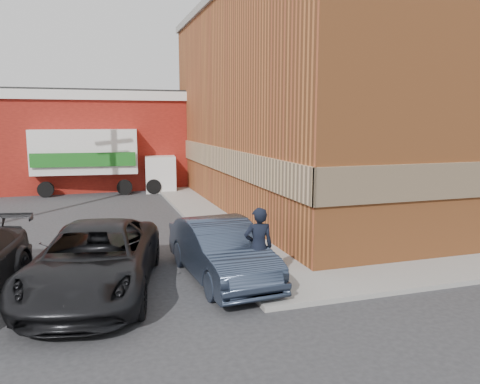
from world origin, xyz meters
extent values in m
plane|color=#28282B|center=(0.00, 0.00, 0.00)|extent=(90.00, 90.00, 0.00)
cube|color=#AD5C2C|center=(8.50, 9.00, 4.50)|extent=(14.00, 18.00, 9.00)
cube|color=tan|center=(1.46, 9.00, 2.30)|extent=(0.08, 18.16, 1.00)
cube|color=gray|center=(8.50, 9.00, 9.18)|extent=(14.25, 18.25, 0.36)
cube|color=gray|center=(0.60, 9.00, 0.06)|extent=(1.80, 18.00, 0.12)
cube|color=maroon|center=(-6.00, 20.00, 2.50)|extent=(16.00, 8.00, 5.00)
cube|color=silver|center=(-6.00, 20.00, 5.25)|extent=(16.30, 8.30, 0.50)
cube|color=black|center=(-6.00, 20.00, 5.55)|extent=(16.00, 8.00, 0.10)
imported|color=black|center=(-0.20, -0.57, 1.06)|extent=(0.73, 0.53, 1.87)
imported|color=#2B3548|center=(-0.80, 0.50, 0.74)|extent=(1.92, 4.62, 1.49)
imported|color=black|center=(-3.82, 0.50, 0.79)|extent=(3.73, 6.07, 1.57)
cube|color=white|center=(-4.00, 16.00, 2.29)|extent=(5.58, 2.70, 2.33)
cube|color=#1A641B|center=(-4.11, 14.92, 1.93)|extent=(5.18, 0.56, 0.72)
cube|color=white|center=(-0.52, 15.64, 0.99)|extent=(1.81, 2.13, 1.97)
cylinder|color=black|center=(-6.06, 15.31, 0.40)|extent=(0.83, 0.35, 0.81)
cylinder|color=black|center=(-5.87, 17.10, 0.40)|extent=(0.83, 0.35, 0.81)
cylinder|color=black|center=(-2.13, 14.90, 0.40)|extent=(0.83, 0.35, 0.81)
cylinder|color=black|center=(-1.94, 16.69, 0.40)|extent=(0.83, 0.35, 0.81)
cylinder|color=black|center=(-0.61, 14.74, 0.40)|extent=(0.83, 0.35, 0.81)
cylinder|color=black|center=(-0.43, 16.53, 0.40)|extent=(0.83, 0.35, 0.81)
camera|label=1|loc=(-3.80, -10.39, 3.97)|focal=35.00mm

